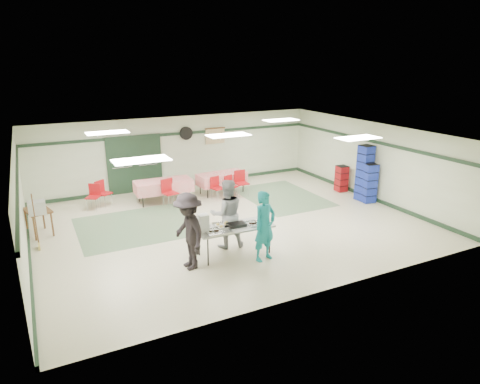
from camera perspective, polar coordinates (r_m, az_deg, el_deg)
name	(u,v)px	position (r m, az deg, el deg)	size (l,w,h in m)	color
floor	(229,223)	(12.99, -1.47, -4.14)	(11.00, 11.00, 0.00)	beige
ceiling	(228,134)	(12.26, -1.57, 7.68)	(11.00, 11.00, 0.00)	white
wall_back	(179,152)	(16.63, -8.15, 5.34)	(11.00, 11.00, 0.00)	beige
wall_front	(322,234)	(8.91, 10.94, -5.46)	(11.00, 11.00, 0.00)	beige
wall_left	(20,208)	(11.48, -27.24, -1.92)	(9.00, 9.00, 0.00)	beige
wall_right	(371,161)	(15.63, 17.10, 3.98)	(9.00, 9.00, 0.00)	beige
trim_back	(178,134)	(16.47, -8.22, 7.70)	(11.00, 0.06, 0.10)	#1B3220
baseboard_back	(181,184)	(16.91, -7.94, 1.05)	(11.00, 0.06, 0.12)	#1B3220
trim_left	(17,180)	(11.29, -27.57, 1.46)	(9.00, 0.06, 0.10)	#1B3220
baseboard_left	(30,257)	(11.92, -26.24, -7.77)	(9.00, 0.06, 0.12)	#1B3220
trim_right	(372,141)	(15.47, 17.25, 6.49)	(9.00, 0.06, 0.10)	#1B3220
baseboard_right	(367,196)	(15.94, 16.61, -0.54)	(9.00, 0.06, 0.12)	#1B3220
green_patch_a	(139,226)	(13.13, -13.32, -4.38)	(3.50, 3.00, 0.01)	#5C7D5B
green_patch_b	(281,197)	(15.50, 5.55, -0.60)	(2.50, 3.50, 0.01)	#5C7D5B
double_door_left	(122,166)	(16.10, -15.48, 3.39)	(0.90, 0.06, 2.10)	#9A9C9A
double_door_right	(148,163)	(16.30, -12.21, 3.80)	(0.90, 0.06, 2.10)	#9A9C9A
door_frame	(135,165)	(16.17, -13.83, 3.58)	(2.00, 0.03, 2.15)	#1B3220
wall_fan	(186,133)	(16.54, -7.20, 7.79)	(0.50, 0.50, 0.10)	black
scroll_banner	(215,136)	(17.01, -3.33, 7.47)	(0.80, 0.02, 0.60)	#D1BC83
serving_table	(235,228)	(10.71, -0.74, -4.80)	(1.95, 0.84, 0.76)	#ACABA6
sheet_tray_right	(257,223)	(10.87, 2.33, -4.18)	(0.54, 0.41, 0.02)	silver
sheet_tray_mid	(227,225)	(10.75, -1.78, -4.43)	(0.63, 0.47, 0.02)	silver
sheet_tray_left	(219,232)	(10.37, -2.87, -5.28)	(0.62, 0.47, 0.02)	silver
baking_pan	(236,225)	(10.68, -0.50, -4.39)	(0.47, 0.29, 0.08)	black
foam_box_stack	(203,223)	(10.36, -4.90, -4.14)	(0.24, 0.22, 0.43)	white
volunteer_teal	(265,226)	(10.41, 3.30, -4.56)	(0.64, 0.42, 1.76)	teal
volunteer_grey	(227,214)	(11.09, -1.76, -2.92)	(0.89, 0.69, 1.83)	#95959A
volunteer_dark	(188,231)	(10.03, -6.88, -5.24)	(1.20, 0.69, 1.85)	black
dining_table_a	(222,178)	(15.71, -2.46, 1.87)	(1.84, 0.94, 0.77)	red
dining_table_b	(164,186)	(14.99, -10.15, 0.84)	(1.98, 0.94, 0.77)	red
chair_a	(230,184)	(15.25, -1.35, 1.07)	(0.48, 0.48, 0.80)	#B30E1C
chair_b	(216,186)	(15.05, -3.19, 0.87)	(0.46, 0.46, 0.81)	#B30E1C
chair_c	(241,180)	(15.44, 0.12, 1.58)	(0.43, 0.43, 0.92)	#B30E1C
chair_d	(169,190)	(14.47, -9.50, 0.29)	(0.52, 0.52, 0.94)	#B30E1C
chair_loose_a	(102,191)	(15.04, -17.91, 0.18)	(0.57, 0.57, 0.88)	#B30E1C
chair_loose_b	(94,194)	(14.82, -18.92, -0.25)	(0.54, 0.54, 0.84)	#B30E1C
crate_stack_blue_a	(369,183)	(15.31, 16.82, 1.15)	(0.42, 0.42, 1.37)	#1C34A8
crate_stack_red	(342,179)	(16.38, 13.39, 1.75)	(0.38, 0.38, 0.98)	maroon
crate_stack_blue_b	(364,173)	(15.42, 16.26, 2.44)	(0.43, 0.43, 1.95)	#1C34A8
printer_table	(38,213)	(13.22, -25.37, -2.54)	(0.79, 1.02, 0.74)	brown
office_printer	(37,208)	(12.78, -25.46, -1.88)	(0.44, 0.39, 0.35)	#A6A6A1
broom	(35,220)	(12.24, -25.64, -3.41)	(0.03, 0.03, 1.50)	brown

